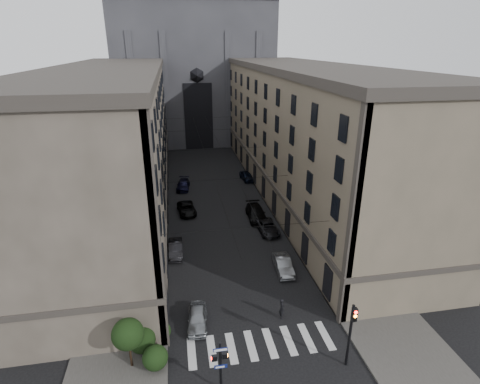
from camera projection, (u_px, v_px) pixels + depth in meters
sidewalk_left at (144, 199)px, 55.31m from camera, size 7.00×80.00×0.15m
sidewalk_right at (281, 190)px, 58.77m from camera, size 7.00×80.00×0.15m
zebra_crossing at (260, 344)px, 28.69m from camera, size 11.00×3.20×0.01m
building_left at (115, 139)px, 51.42m from camera, size 13.60×60.60×18.85m
building_right at (302, 131)px, 55.86m from camera, size 13.60×60.60×18.85m
gothic_tower at (193, 61)px, 86.20m from camera, size 35.00×23.00×58.00m
pedestrian_signal_left at (220, 363)px, 24.06m from camera, size 1.02×0.38×4.00m
traffic_light_right at (351, 329)px, 25.59m from camera, size 0.34×0.50×5.20m
shrub_cluster at (142, 340)px, 26.60m from camera, size 3.90×4.40×3.90m
tram_wires at (213, 150)px, 54.07m from camera, size 14.00×60.00×0.43m
car_left_near at (197, 318)px, 30.43m from camera, size 1.99×4.10×1.35m
car_left_midnear at (176, 249)px, 40.69m from camera, size 1.51×4.30×1.41m
car_left_midfar at (187, 209)px, 50.76m from camera, size 2.70×4.99×1.33m
car_left_far at (183, 185)px, 59.32m from camera, size 2.47×4.88×1.36m
car_right_near at (283, 264)px, 37.78m from camera, size 1.71×4.38×1.42m
car_right_midnear at (268, 227)px, 45.62m from camera, size 2.42×4.87×1.33m
car_right_midfar at (256, 213)px, 49.06m from camera, size 2.39×5.60×1.61m
car_right_far at (247, 176)px, 63.05m from camera, size 2.23×4.43×1.45m
pedestrian at (282, 308)px, 31.16m from camera, size 0.46×0.69×1.88m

